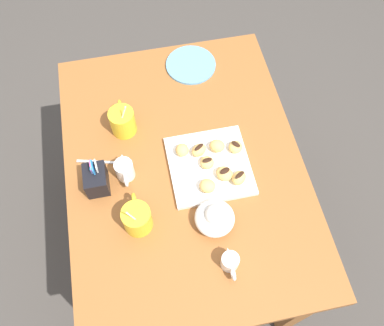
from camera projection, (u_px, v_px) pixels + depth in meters
The scene contains 24 objects.
ground_plane at pixel (187, 234), 1.99m from camera, with size 8.00×8.00×0.00m, color #423D38.
dining_table at pixel (185, 181), 1.47m from camera, with size 1.06×0.79×0.72m.
pastry_plate_square at pixel (209, 166), 1.34m from camera, with size 0.26×0.26×0.02m, color white.
coffee_mug_yellow_left at pixel (137, 218), 1.21m from camera, with size 0.13×0.09×0.14m.
coffee_mug_yellow_right at pixel (122, 121), 1.38m from camera, with size 0.13×0.09×0.15m.
cream_pitcher_white at pixel (124, 169), 1.30m from camera, with size 0.10×0.06×0.07m.
sugar_caddy at pixel (96, 180), 1.28m from camera, with size 0.09×0.07×0.11m.
ice_cream_bowl at pixel (215, 217), 1.22m from camera, with size 0.12×0.12×0.09m.
chocolate_sauce_pitcher at pixel (230, 262), 1.17m from camera, with size 0.09×0.05×0.06m.
saucer_sky_left at pixel (191, 65), 1.56m from camera, with size 0.19×0.19×0.01m, color #66A8DB.
loose_spoon_near_saucer at pixel (107, 162), 1.36m from camera, with size 0.06×0.16×0.01m.
beignet_0 at pixel (217, 146), 1.35m from camera, with size 0.05×0.04×0.04m, color #E5B260.
beignet_1 at pixel (182, 150), 1.34m from camera, with size 0.05×0.04×0.04m, color #E5B260.
beignet_2 at pixel (199, 150), 1.34m from camera, with size 0.05×0.04×0.04m, color #E5B260.
chocolate_drizzle_2 at pixel (199, 147), 1.33m from camera, with size 0.04×0.01×0.01m, color black.
beignet_3 at pixel (239, 178), 1.29m from camera, with size 0.05×0.04×0.04m, color #E5B260.
chocolate_drizzle_3 at pixel (240, 175), 1.27m from camera, with size 0.04×0.01×0.01m, color black.
beignet_4 at pixel (224, 174), 1.30m from camera, with size 0.05×0.05×0.04m, color #E5B260.
chocolate_drizzle_4 at pixel (225, 171), 1.28m from camera, with size 0.03×0.02×0.01m, color black.
beignet_5 at pixel (207, 186), 1.28m from camera, with size 0.05×0.05×0.04m, color #E5B260.
beignet_6 at pixel (207, 163), 1.32m from camera, with size 0.05×0.05×0.03m, color #E5B260.
chocolate_drizzle_6 at pixel (207, 160), 1.31m from camera, with size 0.03×0.02×0.01m, color black.
beignet_7 at pixel (235, 147), 1.35m from camera, with size 0.05×0.05×0.03m, color #E5B260.
chocolate_drizzle_7 at pixel (236, 144), 1.34m from camera, with size 0.03×0.02×0.01m, color black.
Camera 1 is at (-0.63, 0.10, 1.92)m, focal length 38.11 mm.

